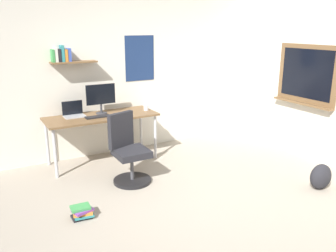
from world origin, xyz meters
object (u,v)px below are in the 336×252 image
at_px(monitor_primary, 101,97).
at_px(computer_mouse, 115,114).
at_px(backpack, 321,177).
at_px(book_stack_on_floor, 82,212).
at_px(office_chair, 128,153).
at_px(keyboard, 98,117).
at_px(desk, 102,120).
at_px(coffee_mug, 146,108).
at_px(laptop, 74,113).

distance_m(monitor_primary, computer_mouse, 0.35).
height_order(computer_mouse, backpack, computer_mouse).
height_order(monitor_primary, book_stack_on_floor, monitor_primary).
height_order(office_chair, keyboard, office_chair).
height_order(desk, computer_mouse, computer_mouse).
bearing_deg(keyboard, monitor_primary, 56.26).
xyz_separation_m(monitor_primary, coffee_mug, (0.70, -0.14, -0.22)).
relative_size(desk, keyboard, 4.57).
relative_size(office_chair, computer_mouse, 9.13).
distance_m(keyboard, backpack, 3.23).
distance_m(desk, coffee_mug, 0.76).
bearing_deg(laptop, keyboard, -38.82).
relative_size(monitor_primary, book_stack_on_floor, 1.88).
bearing_deg(monitor_primary, keyboard, -123.74).
bearing_deg(monitor_primary, book_stack_on_floor, -116.95).
distance_m(laptop, coffee_mug, 1.14).
xyz_separation_m(desk, keyboard, (-0.08, -0.08, 0.08)).
height_order(office_chair, backpack, office_chair).
relative_size(coffee_mug, backpack, 0.27).
distance_m(backpack, book_stack_on_floor, 3.05).
height_order(office_chair, computer_mouse, office_chair).
bearing_deg(book_stack_on_floor, backpack, -15.33).
xyz_separation_m(office_chair, book_stack_on_floor, (-0.85, -0.66, -0.34)).
bearing_deg(backpack, monitor_primary, 130.71).
relative_size(keyboard, coffee_mug, 4.02).
relative_size(backpack, book_stack_on_floor, 1.39).
bearing_deg(desk, backpack, -47.45).
relative_size(office_chair, backpack, 2.78).
bearing_deg(backpack, laptop, 135.37).
relative_size(laptop, book_stack_on_floor, 1.26).
distance_m(office_chair, book_stack_on_floor, 1.13).
bearing_deg(coffee_mug, book_stack_on_floor, -135.68).
height_order(keyboard, coffee_mug, coffee_mug).
distance_m(monitor_primary, book_stack_on_floor, 2.07).
height_order(monitor_primary, coffee_mug, monitor_primary).
xyz_separation_m(desk, computer_mouse, (0.20, -0.08, 0.08)).
bearing_deg(computer_mouse, coffee_mug, 5.19).
xyz_separation_m(laptop, backpack, (2.53, -2.50, -0.63)).
height_order(desk, backpack, desk).
bearing_deg(backpack, desk, 132.55).
bearing_deg(laptop, backpack, -44.63).
distance_m(keyboard, computer_mouse, 0.28).
relative_size(desk, office_chair, 1.78).
height_order(monitor_primary, keyboard, monitor_primary).
bearing_deg(keyboard, backpack, -45.32).
bearing_deg(office_chair, computer_mouse, 80.37).
height_order(office_chair, coffee_mug, office_chair).
bearing_deg(laptop, computer_mouse, -22.47).
xyz_separation_m(desk, coffee_mug, (0.75, -0.03, 0.11)).
distance_m(computer_mouse, coffee_mug, 0.55).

